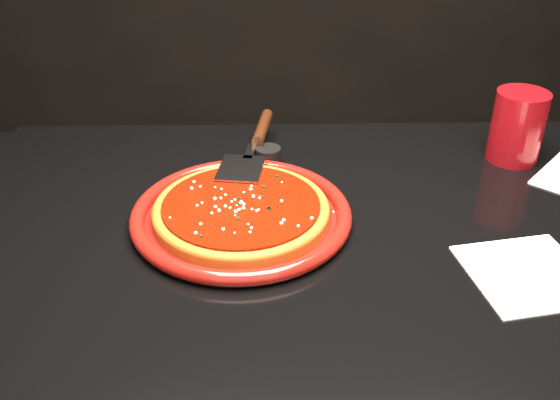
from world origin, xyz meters
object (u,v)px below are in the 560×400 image
object	(u,v)px
pizza_server	(254,145)
plate	(241,215)
cup	(517,126)
ramekin	(268,157)

from	to	relation	value
pizza_server	plate	bearing A→B (deg)	-86.99
cup	plate	bearing A→B (deg)	-157.61
cup	ramekin	world-z (taller)	cup
plate	cup	size ratio (longest dim) A/B	2.64
pizza_server	cup	xyz separation A→B (m)	(0.47, 0.02, 0.02)
plate	pizza_server	xyz separation A→B (m)	(0.02, 0.18, 0.03)
pizza_server	ramekin	size ratio (longest dim) A/B	6.77
pizza_server	cup	size ratio (longest dim) A/B	2.39
pizza_server	ramekin	world-z (taller)	pizza_server
plate	ramekin	size ratio (longest dim) A/B	7.47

